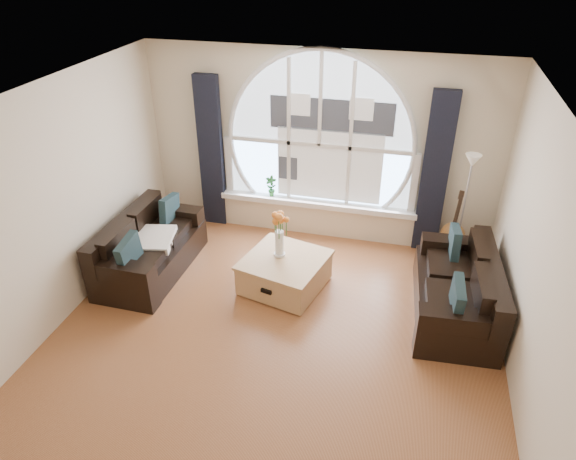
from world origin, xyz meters
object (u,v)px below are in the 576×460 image
at_px(sofa_left, 150,245).
at_px(sofa_right, 457,286).
at_px(potted_plant, 271,186).
at_px(coffee_chest, 285,271).
at_px(guitar, 455,222).
at_px(vase_flowers, 279,229).
at_px(floor_lamp, 463,212).

xyz_separation_m(sofa_left, sofa_right, (3.91, 0.04, 0.00)).
height_order(sofa_right, potted_plant, potted_plant).
relative_size(coffee_chest, potted_plant, 3.05).
bearing_deg(coffee_chest, guitar, 45.63).
xyz_separation_m(coffee_chest, vase_flowers, (-0.08, 0.06, 0.59)).
distance_m(vase_flowers, floor_lamp, 2.45).
bearing_deg(floor_lamp, coffee_chest, -152.51).
relative_size(guitar, potted_plant, 3.36).
relative_size(sofa_right, floor_lamp, 1.09).
relative_size(sofa_left, sofa_right, 0.99).
distance_m(sofa_left, guitar, 4.14).
bearing_deg(coffee_chest, sofa_right, 12.96).
distance_m(sofa_left, sofa_right, 3.91).
height_order(coffee_chest, guitar, guitar).
distance_m(sofa_right, vase_flowers, 2.21).
height_order(coffee_chest, potted_plant, potted_plant).
xyz_separation_m(sofa_right, potted_plant, (-2.66, 1.46, 0.31)).
bearing_deg(vase_flowers, sofa_right, -2.43).
distance_m(sofa_right, coffee_chest, 2.09).
relative_size(sofa_left, potted_plant, 5.46).
height_order(sofa_right, vase_flowers, vase_flowers).
bearing_deg(coffee_chest, potted_plant, 125.63).
bearing_deg(vase_flowers, potted_plant, 109.73).
bearing_deg(potted_plant, sofa_left, -129.79).
xyz_separation_m(vase_flowers, floor_lamp, (2.22, 1.05, -0.02)).
relative_size(sofa_left, floor_lamp, 1.08).
bearing_deg(floor_lamp, sofa_right, -92.43).
relative_size(floor_lamp, guitar, 1.51).
xyz_separation_m(guitar, potted_plant, (-2.66, 0.13, 0.18)).
xyz_separation_m(floor_lamp, guitar, (-0.05, 0.18, -0.27)).
distance_m(guitar, potted_plant, 2.67).
height_order(floor_lamp, potted_plant, floor_lamp).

